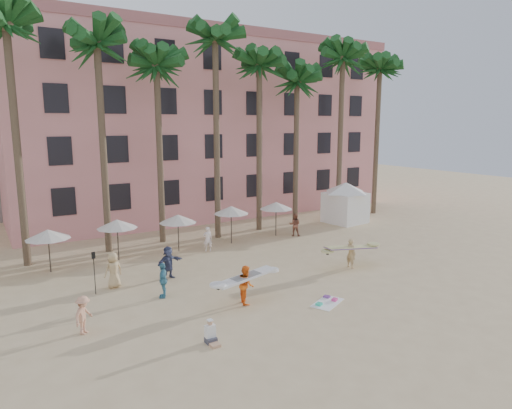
{
  "coord_description": "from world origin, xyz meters",
  "views": [
    {
      "loc": [
        -12.3,
        -15.48,
        8.55
      ],
      "look_at": [
        1.09,
        6.0,
        4.0
      ],
      "focal_mm": 32.0,
      "sensor_mm": 36.0,
      "label": 1
    }
  ],
  "objects": [
    {
      "name": "ground",
      "position": [
        0.0,
        0.0,
        0.0
      ],
      "size": [
        120.0,
        120.0,
        0.0
      ],
      "primitive_type": "plane",
      "color": "#D1B789",
      "rests_on": "ground"
    },
    {
      "name": "pink_hotel",
      "position": [
        7.0,
        26.0,
        8.0
      ],
      "size": [
        35.0,
        14.0,
        16.0
      ],
      "primitive_type": "cube",
      "color": "pink",
      "rests_on": "ground"
    },
    {
      "name": "paddle",
      "position": [
        -7.61,
        7.36,
        1.41
      ],
      "size": [
        0.18,
        0.04,
        2.23
      ],
      "color": "black",
      "rests_on": "ground"
    },
    {
      "name": "umbrella_row",
      "position": [
        -3.0,
        12.5,
        2.33
      ],
      "size": [
        22.5,
        2.7,
        2.73
      ],
      "color": "#332B23",
      "rests_on": "ground"
    },
    {
      "name": "palm_row",
      "position": [
        0.51,
        15.0,
        12.97
      ],
      "size": [
        44.4,
        5.4,
        16.3
      ],
      "color": "brown",
      "rests_on": "ground"
    },
    {
      "name": "cabana",
      "position": [
        14.77,
        13.34,
        2.07
      ],
      "size": [
        5.0,
        5.0,
        3.5
      ],
      "color": "white",
      "rests_on": "ground"
    },
    {
      "name": "seated_man",
      "position": [
        -4.96,
        -0.37,
        0.33
      ],
      "size": [
        0.42,
        0.73,
        0.95
      ],
      "color": "#3F3F4C",
      "rests_on": "ground"
    },
    {
      "name": "beachgoers",
      "position": [
        -2.95,
        7.56,
        0.89
      ],
      "size": [
        18.34,
        9.79,
        1.91
      ],
      "color": "white",
      "rests_on": "ground"
    },
    {
      "name": "beach_towel",
      "position": [
        1.63,
        0.36,
        0.03
      ],
      "size": [
        2.05,
        1.67,
        0.14
      ],
      "color": "white",
      "rests_on": "ground"
    },
    {
      "name": "carrier_yellow",
      "position": [
        6.36,
        3.76,
        1.01
      ],
      "size": [
        3.47,
        1.05,
        1.78
      ],
      "color": "tan",
      "rests_on": "ground"
    },
    {
      "name": "carrier_white",
      "position": [
        -1.72,
        2.4,
        0.99
      ],
      "size": [
        3.37,
        1.23,
        1.86
      ],
      "color": "orange",
      "rests_on": "ground"
    }
  ]
}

